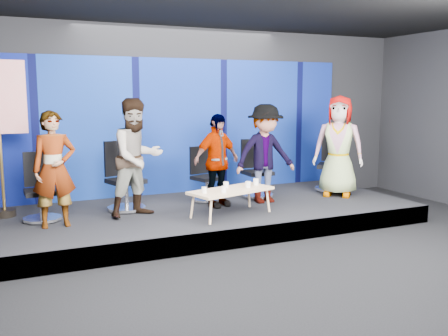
{
  "coord_description": "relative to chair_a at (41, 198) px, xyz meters",
  "views": [
    {
      "loc": [
        -3.24,
        -5.28,
        2.23
      ],
      "look_at": [
        0.22,
        2.4,
        0.97
      ],
      "focal_mm": 40.0,
      "sensor_mm": 36.0,
      "label": 1
    }
  ],
  "objects": [
    {
      "name": "ground",
      "position": [
        2.73,
        -2.69,
        -0.64
      ],
      "size": [
        10.0,
        10.0,
        0.0
      ],
      "primitive_type": "plane",
      "color": "black",
      "rests_on": "ground"
    },
    {
      "name": "room_walls",
      "position": [
        2.73,
        -2.69,
        1.79
      ],
      "size": [
        10.02,
        8.02,
        3.51
      ],
      "color": "black",
      "rests_on": "ground"
    },
    {
      "name": "riser",
      "position": [
        2.73,
        -0.19,
        -0.49
      ],
      "size": [
        7.0,
        3.0,
        0.3
      ],
      "primitive_type": "cube",
      "color": "black",
      "rests_on": "ground"
    },
    {
      "name": "backdrop",
      "position": [
        2.73,
        1.26,
        0.96
      ],
      "size": [
        7.0,
        0.08,
        2.6
      ],
      "primitive_type": "cube",
      "color": "#070C58",
      "rests_on": "riser"
    },
    {
      "name": "chair_a",
      "position": [
        0.0,
        0.0,
        0.0
      ],
      "size": [
        0.61,
        0.61,
        1.05
      ],
      "rotation": [
        0.0,
        0.0,
        0.03
      ],
      "color": "silver",
      "rests_on": "riser"
    },
    {
      "name": "panelist_a",
      "position": [
        0.17,
        -0.47,
        0.5
      ],
      "size": [
        0.63,
        0.43,
        1.69
      ],
      "primitive_type": "imported",
      "rotation": [
        0.0,
        0.0,
        0.03
      ],
      "color": "black",
      "rests_on": "riser"
    },
    {
      "name": "chair_b",
      "position": [
        1.32,
        0.17,
        0.03
      ],
      "size": [
        0.81,
        0.81,
        1.15
      ],
      "rotation": [
        0.0,
        0.0,
        0.3
      ],
      "color": "silver",
      "rests_on": "riser"
    },
    {
      "name": "panelist_b",
      "position": [
        1.43,
        -0.33,
        0.59
      ],
      "size": [
        1.07,
        0.94,
        1.86
      ],
      "primitive_type": "imported",
      "rotation": [
        0.0,
        0.0,
        0.3
      ],
      "color": "black",
      "rests_on": "riser"
    },
    {
      "name": "chair_c",
      "position": [
        2.83,
        0.29,
        -0.02
      ],
      "size": [
        0.69,
        0.69,
        0.98
      ],
      "rotation": [
        0.0,
        0.0,
        0.29
      ],
      "color": "silver",
      "rests_on": "riser"
    },
    {
      "name": "panelist_c",
      "position": [
        2.84,
        -0.21,
        0.45
      ],
      "size": [
        1.01,
        0.64,
        1.59
      ],
      "primitive_type": "imported",
      "rotation": [
        0.0,
        0.0,
        0.29
      ],
      "color": "black",
      "rests_on": "riser"
    },
    {
      "name": "chair_d",
      "position": [
        3.84,
        0.23,
        0.01
      ],
      "size": [
        0.62,
        0.62,
        1.08
      ],
      "rotation": [
        0.0,
        0.0,
        -0.02
      ],
      "color": "silver",
      "rests_on": "riser"
    },
    {
      "name": "panelist_d",
      "position": [
        3.75,
        -0.27,
        0.53
      ],
      "size": [
        1.14,
        0.67,
        1.75
      ],
      "primitive_type": "imported",
      "rotation": [
        0.0,
        0.0,
        -0.02
      ],
      "color": "black",
      "rests_on": "riser"
    },
    {
      "name": "chair_e",
      "position": [
        5.52,
        0.15,
        0.04
      ],
      "size": [
        0.93,
        0.93,
        1.17
      ],
      "rotation": [
        0.0,
        0.0,
        -0.74
      ],
      "color": "silver",
      "rests_on": "riser"
    },
    {
      "name": "panelist_e",
      "position": [
        5.31,
        -0.31,
        0.61
      ],
      "size": [
        1.09,
        1.07,
        1.9
      ],
      "primitive_type": "imported",
      "rotation": [
        0.0,
        0.0,
        -0.74
      ],
      "color": "black",
      "rests_on": "riser"
    },
    {
      "name": "coffee_table",
      "position": [
        2.79,
        -0.9,
        0.05
      ],
      "size": [
        1.48,
        0.94,
        0.42
      ],
      "rotation": [
        0.0,
        0.0,
        0.28
      ],
      "color": "tan",
      "rests_on": "riser"
    },
    {
      "name": "mug_a",
      "position": [
        2.29,
        -1.01,
        0.13
      ],
      "size": [
        0.08,
        0.08,
        0.09
      ],
      "primitive_type": "cylinder",
      "color": "silver",
      "rests_on": "coffee_table"
    },
    {
      "name": "mug_b",
      "position": [
        2.58,
        -1.08,
        0.13
      ],
      "size": [
        0.08,
        0.08,
        0.09
      ],
      "primitive_type": "cylinder",
      "color": "silver",
      "rests_on": "coffee_table"
    },
    {
      "name": "mug_c",
      "position": [
        2.76,
        -0.77,
        0.13
      ],
      "size": [
        0.08,
        0.08,
        0.1
      ],
      "primitive_type": "cylinder",
      "color": "silver",
      "rests_on": "coffee_table"
    },
    {
      "name": "mug_d",
      "position": [
        3.1,
        -0.89,
        0.13
      ],
      "size": [
        0.09,
        0.09,
        0.1
      ],
      "primitive_type": "cylinder",
      "color": "silver",
      "rests_on": "coffee_table"
    },
    {
      "name": "mug_e",
      "position": [
        3.33,
        -0.74,
        0.13
      ],
      "size": [
        0.09,
        0.09,
        0.11
      ],
      "primitive_type": "cylinder",
      "color": "silver",
      "rests_on": "coffee_table"
    },
    {
      "name": "flag_stand",
      "position": [
        -0.39,
        0.48,
        1.02
      ],
      "size": [
        0.59,
        0.34,
        2.58
      ],
      "rotation": [
        0.0,
        0.0,
        0.02
      ],
      "color": "black",
      "rests_on": "riser"
    }
  ]
}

